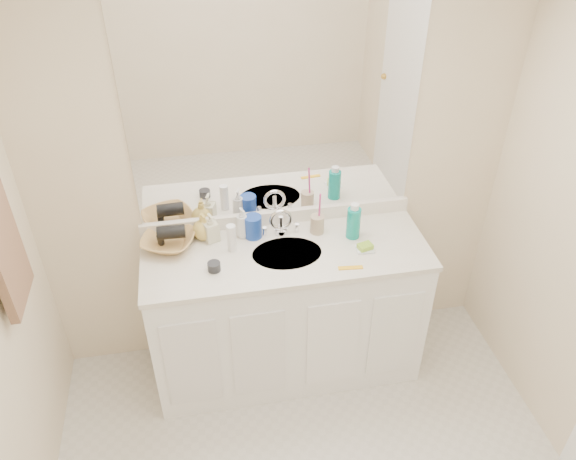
% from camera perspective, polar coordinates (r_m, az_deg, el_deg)
% --- Properties ---
extents(wall_back, '(2.60, 0.02, 2.40)m').
position_cam_1_polar(wall_back, '(3.01, -1.15, 5.87)').
color(wall_back, beige).
rests_on(wall_back, floor).
extents(vanity_cabinet, '(1.50, 0.55, 0.85)m').
position_cam_1_polar(vanity_cabinet, '(3.26, -0.16, -8.44)').
color(vanity_cabinet, white).
rests_on(vanity_cabinet, floor).
extents(countertop, '(1.52, 0.57, 0.03)m').
position_cam_1_polar(countertop, '(2.97, -0.18, -2.34)').
color(countertop, silver).
rests_on(countertop, vanity_cabinet).
extents(backsplash, '(1.52, 0.03, 0.08)m').
position_cam_1_polar(backsplash, '(3.15, -1.04, 1.31)').
color(backsplash, white).
rests_on(backsplash, countertop).
extents(sink_basin, '(0.37, 0.37, 0.02)m').
position_cam_1_polar(sink_basin, '(2.96, -0.11, -2.53)').
color(sink_basin, beige).
rests_on(sink_basin, countertop).
extents(faucet, '(0.02, 0.02, 0.11)m').
position_cam_1_polar(faucet, '(3.06, -0.73, 0.51)').
color(faucet, silver).
rests_on(faucet, countertop).
extents(mirror, '(1.48, 0.01, 1.20)m').
position_cam_1_polar(mirror, '(2.84, -1.22, 12.12)').
color(mirror, white).
rests_on(mirror, wall_back).
extents(blue_mug, '(0.13, 0.13, 0.13)m').
position_cam_1_polar(blue_mug, '(3.04, -3.56, 0.34)').
color(blue_mug, '#173CA2').
rests_on(blue_mug, countertop).
extents(tan_cup, '(0.09, 0.09, 0.10)m').
position_cam_1_polar(tan_cup, '(3.08, 2.98, 0.59)').
color(tan_cup, tan).
rests_on(tan_cup, countertop).
extents(toothbrush, '(0.02, 0.04, 0.21)m').
position_cam_1_polar(toothbrush, '(3.02, 3.22, 2.14)').
color(toothbrush, '#DE3A90').
rests_on(toothbrush, tan_cup).
extents(mouthwash_bottle, '(0.09, 0.09, 0.18)m').
position_cam_1_polar(mouthwash_bottle, '(3.04, 6.66, 0.71)').
color(mouthwash_bottle, '#0C9688').
rests_on(mouthwash_bottle, countertop).
extents(soap_dish, '(0.10, 0.08, 0.01)m').
position_cam_1_polar(soap_dish, '(2.99, 7.81, -1.95)').
color(soap_dish, white).
rests_on(soap_dish, countertop).
extents(green_soap, '(0.09, 0.07, 0.03)m').
position_cam_1_polar(green_soap, '(2.98, 7.84, -1.66)').
color(green_soap, '#8BBC2D').
rests_on(green_soap, soap_dish).
extents(orange_comb, '(0.13, 0.04, 0.01)m').
position_cam_1_polar(orange_comb, '(2.87, 6.37, -3.83)').
color(orange_comb, yellow).
rests_on(orange_comb, countertop).
extents(dark_jar, '(0.07, 0.07, 0.05)m').
position_cam_1_polar(dark_jar, '(2.85, -7.52, -3.70)').
color(dark_jar, black).
rests_on(dark_jar, countertop).
extents(extra_white_bottle, '(0.05, 0.05, 0.15)m').
position_cam_1_polar(extra_white_bottle, '(2.94, -5.76, -0.80)').
color(extra_white_bottle, white).
rests_on(extra_white_bottle, countertop).
extents(soap_bottle_white, '(0.09, 0.09, 0.18)m').
position_cam_1_polar(soap_bottle_white, '(3.03, -4.69, 0.75)').
color(soap_bottle_white, silver).
rests_on(soap_bottle_white, countertop).
extents(soap_bottle_cream, '(0.10, 0.10, 0.16)m').
position_cam_1_polar(soap_bottle_cream, '(3.02, -7.86, 0.26)').
color(soap_bottle_cream, beige).
rests_on(soap_bottle_cream, countertop).
extents(soap_bottle_yellow, '(0.15, 0.15, 0.15)m').
position_cam_1_polar(soap_bottle_yellow, '(3.05, -8.61, 0.40)').
color(soap_bottle_yellow, '#D2B352').
rests_on(soap_bottle_yellow, countertop).
extents(wicker_basket, '(0.35, 0.35, 0.07)m').
position_cam_1_polar(wicker_basket, '(3.04, -12.03, -1.12)').
color(wicker_basket, '#B58649').
rests_on(wicker_basket, countertop).
extents(hair_dryer, '(0.15, 0.08, 0.07)m').
position_cam_1_polar(hair_dryer, '(3.01, -11.79, -0.21)').
color(hair_dryer, black).
rests_on(hair_dryer, wicker_basket).
extents(hand_towel, '(0.04, 0.32, 0.55)m').
position_cam_1_polar(hand_towel, '(2.64, -26.79, -1.89)').
color(hand_towel, brown).
rests_on(hand_towel, towel_ring).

